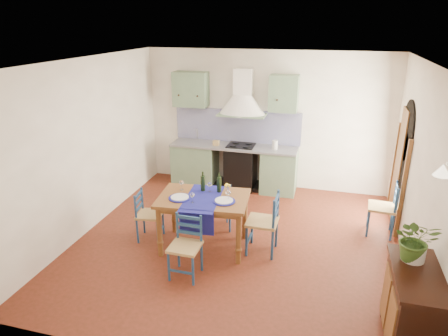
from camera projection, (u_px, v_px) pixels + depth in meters
The scene contains 13 objects.
floor at pixel (237, 242), 6.37m from camera, with size 5.00×5.00×0.00m, color #441E0E.
back_wall at pixel (241, 138), 8.19m from camera, with size 5.00×0.96×2.80m.
right_wall at pixel (417, 173), 5.54m from camera, with size 0.26×5.00×2.80m.
left_wall at pixel (89, 146), 6.49m from camera, with size 0.04×5.00×2.80m, color white.
ceiling at pixel (239, 61), 5.39m from camera, with size 5.00×5.00×0.01m, color silver.
dining_table at pixel (204, 203), 5.99m from camera, with size 1.41×1.08×1.16m.
chair_near at pixel (186, 246), 5.41m from camera, with size 0.41×0.41×0.87m.
chair_far at pixel (219, 205), 6.63m from camera, with size 0.52×0.52×0.86m.
chair_left at pixel (148, 215), 6.34m from camera, with size 0.43×0.43×0.82m.
chair_right at pixel (265, 222), 5.94m from camera, with size 0.46×0.46×0.96m.
chair_spare at pixel (384, 208), 6.46m from camera, with size 0.46×0.46×0.91m.
sideboard at pixel (412, 307), 4.17m from camera, with size 0.50×1.05×0.94m.
potted_plant at pixel (416, 240), 4.16m from camera, with size 0.43×0.38×0.48m, color #35571F.
Camera 1 is at (1.25, -5.42, 3.33)m, focal length 32.00 mm.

